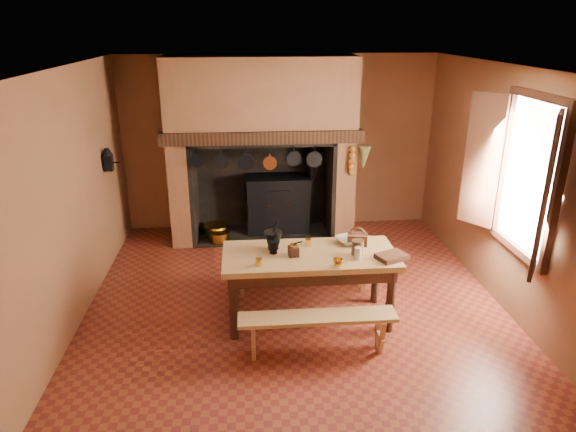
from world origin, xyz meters
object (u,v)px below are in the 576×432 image
object	(u,v)px
work_table	(310,264)
bench_front	(317,325)
coffee_grinder	(294,250)
iron_range	(278,203)
wicker_basket	(357,238)
mixing_bowl	(349,240)

from	to	relation	value
work_table	bench_front	xyz separation A→B (m)	(-0.00, -0.68, -0.36)
coffee_grinder	iron_range	bearing A→B (deg)	83.22
bench_front	iron_range	bearing A→B (deg)	92.86
work_table	wicker_basket	distance (m)	0.64
bench_front	coffee_grinder	xyz separation A→B (m)	(-0.19, 0.62, 0.56)
work_table	coffee_grinder	world-z (taller)	coffee_grinder
bench_front	wicker_basket	bearing A→B (deg)	56.89
coffee_grinder	wicker_basket	world-z (taller)	wicker_basket
iron_range	wicker_basket	size ratio (longest dim) A/B	6.23
mixing_bowl	wicker_basket	world-z (taller)	wicker_basket
coffee_grinder	wicker_basket	bearing A→B (deg)	12.20
work_table	bench_front	size ratio (longest dim) A/B	1.19
wicker_basket	coffee_grinder	bearing A→B (deg)	-148.61
iron_range	coffee_grinder	world-z (taller)	iron_range
mixing_bowl	wicker_basket	xyz separation A→B (m)	(0.09, -0.03, 0.04)
bench_front	wicker_basket	world-z (taller)	wicker_basket
bench_front	coffee_grinder	distance (m)	0.86
iron_range	wicker_basket	xyz separation A→B (m)	(0.75, -2.53, 0.42)
iron_range	coffee_grinder	distance (m)	2.82
iron_range	wicker_basket	world-z (taller)	iron_range
coffee_grinder	mixing_bowl	xyz separation A→B (m)	(0.67, 0.29, -0.03)
work_table	wicker_basket	size ratio (longest dim) A/B	7.52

